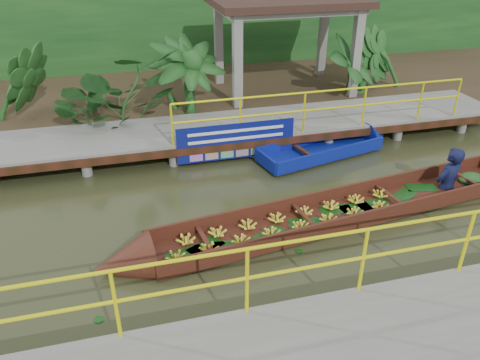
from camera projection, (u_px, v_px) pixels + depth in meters
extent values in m
plane|color=#2F3319|center=(244.00, 219.00, 9.15)|extent=(80.00, 80.00, 0.00)
cube|color=#332619|center=(184.00, 92.00, 15.41)|extent=(30.00, 8.00, 0.45)
cube|color=slate|center=(208.00, 129.00, 11.88)|extent=(16.00, 2.00, 0.15)
cube|color=black|center=(216.00, 148.00, 11.07)|extent=(16.00, 0.12, 0.18)
cylinder|color=#EFEA0C|center=(327.00, 91.00, 11.18)|extent=(7.50, 0.05, 0.05)
cylinder|color=#EFEA0C|center=(325.00, 109.00, 11.39)|extent=(7.50, 0.05, 0.05)
cylinder|color=#EFEA0C|center=(325.00, 111.00, 11.42)|extent=(0.05, 0.05, 1.00)
cylinder|color=slate|center=(40.00, 172.00, 10.44)|extent=(0.24, 0.24, 0.55)
cylinder|color=slate|center=(47.00, 143.00, 11.79)|extent=(0.24, 0.24, 0.55)
cylinder|color=slate|center=(131.00, 161.00, 10.89)|extent=(0.24, 0.24, 0.55)
cylinder|color=slate|center=(127.00, 135.00, 12.24)|extent=(0.24, 0.24, 0.55)
cylinder|color=slate|center=(215.00, 152.00, 11.34)|extent=(0.24, 0.24, 0.55)
cylinder|color=slate|center=(202.00, 128.00, 12.69)|extent=(0.24, 0.24, 0.55)
cylinder|color=slate|center=(292.00, 143.00, 11.79)|extent=(0.24, 0.24, 0.55)
cylinder|color=slate|center=(272.00, 121.00, 13.14)|extent=(0.24, 0.24, 0.55)
cylinder|color=slate|center=(364.00, 135.00, 12.24)|extent=(0.24, 0.24, 0.55)
cylinder|color=slate|center=(338.00, 114.00, 13.59)|extent=(0.24, 0.24, 0.55)
cylinder|color=slate|center=(431.00, 128.00, 12.69)|extent=(0.24, 0.24, 0.55)
cylinder|color=slate|center=(399.00, 108.00, 14.04)|extent=(0.24, 0.24, 0.55)
cylinder|color=slate|center=(215.00, 152.00, 11.34)|extent=(0.24, 0.24, 0.55)
cylinder|color=#EFEA0C|center=(382.00, 227.00, 6.00)|extent=(10.00, 0.05, 0.05)
cylinder|color=#EFEA0C|center=(377.00, 255.00, 6.21)|extent=(10.00, 0.05, 0.05)
cylinder|color=#EFEA0C|center=(377.00, 258.00, 6.24)|extent=(0.05, 0.05, 1.00)
cube|color=slate|center=(238.00, 67.00, 12.98)|extent=(0.25, 0.25, 2.80)
cube|color=slate|center=(355.00, 58.00, 13.79)|extent=(0.25, 0.25, 2.80)
cube|color=slate|center=(219.00, 48.00, 15.02)|extent=(0.25, 0.25, 2.80)
cube|color=slate|center=(322.00, 41.00, 15.83)|extent=(0.25, 0.25, 2.80)
cube|color=slate|center=(286.00, 8.00, 13.78)|extent=(4.00, 2.60, 0.12)
cube|color=#331F19|center=(286.00, 1.00, 13.69)|extent=(4.40, 3.00, 0.20)
cube|color=#123B17|center=(170.00, 23.00, 16.68)|extent=(30.00, 0.80, 4.00)
cube|color=#371A0F|center=(349.00, 213.00, 9.24)|extent=(8.02, 2.06, 0.06)
cube|color=#371A0F|center=(335.00, 195.00, 9.58)|extent=(7.89, 1.13, 0.34)
cube|color=#371A0F|center=(365.00, 220.00, 8.77)|extent=(7.89, 1.13, 0.34)
cone|color=#371A0F|center=(123.00, 264.00, 7.71)|extent=(1.11, 1.08, 0.95)
ellipsoid|color=#123B17|center=(471.00, 179.00, 10.27)|extent=(0.61, 0.51, 0.26)
imported|color=#0E1235|center=(456.00, 148.00, 9.62)|extent=(0.77, 0.61, 1.87)
cube|color=navy|center=(320.00, 153.00, 11.58)|extent=(3.27, 1.65, 0.10)
cube|color=navy|center=(309.00, 141.00, 11.88)|extent=(3.07, 0.79, 0.31)
cube|color=navy|center=(332.00, 155.00, 11.16)|extent=(3.07, 0.79, 0.31)
cube|color=navy|center=(266.00, 161.00, 10.87)|extent=(0.28, 0.93, 0.31)
cone|color=navy|center=(375.00, 137.00, 12.29)|extent=(0.82, 1.00, 0.88)
cube|color=black|center=(303.00, 151.00, 11.28)|extent=(0.32, 0.94, 0.05)
cube|color=navy|center=(236.00, 141.00, 11.10)|extent=(2.85, 0.03, 0.89)
cube|color=white|center=(236.00, 131.00, 10.95)|extent=(2.32, 0.01, 0.07)
cube|color=white|center=(236.00, 139.00, 11.05)|extent=(2.32, 0.01, 0.07)
imported|color=#123B17|center=(9.00, 90.00, 11.92)|extent=(1.47, 1.47, 1.84)
imported|color=#123B17|center=(110.00, 82.00, 12.48)|extent=(1.47, 1.47, 1.84)
imported|color=#123B17|center=(184.00, 77.00, 12.93)|extent=(1.47, 1.47, 1.84)
imported|color=#123B17|center=(349.00, 65.00, 14.06)|extent=(1.47, 1.47, 1.84)
imported|color=#123B17|center=(394.00, 61.00, 14.39)|extent=(1.47, 1.47, 1.84)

